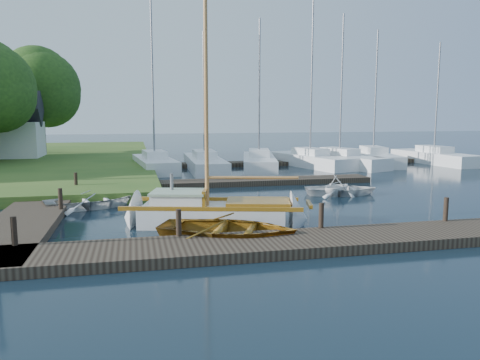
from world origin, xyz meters
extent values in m
plane|color=black|center=(0.00, 0.00, 0.00)|extent=(160.00, 160.00, 0.00)
cube|color=#2C2119|center=(0.00, -6.00, 0.15)|extent=(18.00, 2.20, 0.30)
cube|color=#2C2119|center=(-8.00, 2.00, 0.15)|extent=(2.20, 18.00, 0.30)
cube|color=#2C2119|center=(2.00, 6.50, 0.15)|extent=(14.00, 1.60, 0.30)
cube|color=#2C2119|center=(10.00, 16.00, 0.15)|extent=(30.00, 1.60, 0.30)
cylinder|color=black|center=(-7.50, -5.00, 0.70)|extent=(0.16, 0.16, 0.80)
cylinder|color=black|center=(-3.00, -5.00, 0.70)|extent=(0.16, 0.16, 0.80)
cylinder|color=black|center=(1.50, -5.00, 0.70)|extent=(0.16, 0.16, 0.80)
cylinder|color=black|center=(6.00, -5.00, 0.70)|extent=(0.16, 0.16, 0.80)
cylinder|color=black|center=(-7.00, 0.00, 0.70)|extent=(0.16, 0.16, 0.80)
cylinder|color=black|center=(-7.00, 5.00, 0.70)|extent=(0.16, 0.16, 0.80)
cube|color=white|center=(-1.56, -2.50, 0.23)|extent=(5.34, 3.20, 0.90)
cone|color=white|center=(1.39, -3.27, 0.23)|extent=(1.75, 2.22, 1.96)
cone|color=white|center=(-4.41, -1.75, 0.23)|extent=(1.46, 2.15, 1.96)
cube|color=brown|center=(-1.32, -1.59, 0.74)|extent=(6.03, 1.68, 0.14)
cube|color=brown|center=(-1.79, -3.41, 0.74)|extent=(6.03, 1.68, 0.14)
cube|color=brown|center=(1.73, -3.36, 0.74)|extent=(0.39, 1.09, 0.14)
cube|color=white|center=(-2.72, -2.20, 0.90)|extent=(2.10, 1.81, 0.44)
cube|color=#9DB898|center=(-2.72, -2.20, 1.15)|extent=(2.22, 1.93, 0.08)
cube|color=brown|center=(-1.80, -2.44, 0.98)|extent=(0.47, 1.38, 0.60)
cylinder|color=slate|center=(-2.93, -1.83, 1.48)|extent=(0.12, 0.12, 0.60)
cube|color=brown|center=(-0.01, -2.90, 0.78)|extent=(2.51, 2.01, 0.20)
cylinder|color=#A37036|center=(-1.75, -2.45, 4.88)|extent=(0.14, 0.14, 8.40)
cylinder|color=#A37036|center=(-0.20, -2.85, 1.68)|extent=(3.12, 0.91, 0.10)
imported|color=brown|center=(-1.46, -4.70, 0.45)|extent=(5.19, 4.58, 0.89)
imported|color=white|center=(-6.02, 1.64, 0.39)|extent=(4.33, 3.60, 0.77)
imported|color=white|center=(5.58, 2.24, 0.36)|extent=(3.82, 3.00, 0.72)
imported|color=white|center=(5.25, 2.06, 0.55)|extent=(2.73, 2.65, 1.09)
cube|color=white|center=(-2.83, 14.23, 0.45)|extent=(3.00, 7.65, 0.90)
cube|color=white|center=(-2.83, 14.23, 1.15)|extent=(1.68, 2.75, 0.50)
cylinder|color=slate|center=(-2.83, 14.23, 6.28)|extent=(0.12, 0.12, 10.76)
cube|color=white|center=(0.59, 13.76, 0.45)|extent=(2.43, 9.02, 0.90)
cube|color=white|center=(0.59, 13.76, 1.15)|extent=(1.48, 3.17, 0.50)
cylinder|color=slate|center=(0.59, 13.76, 5.18)|extent=(0.12, 0.12, 8.55)
cube|color=white|center=(4.58, 13.91, 0.45)|extent=(4.13, 8.86, 0.90)
cube|color=white|center=(4.58, 13.91, 1.15)|extent=(2.06, 3.25, 0.50)
cylinder|color=slate|center=(4.58, 13.91, 5.71)|extent=(0.12, 0.12, 9.62)
cube|color=white|center=(8.67, 14.33, 0.45)|extent=(4.36, 8.57, 0.90)
cube|color=white|center=(8.67, 14.33, 1.15)|extent=(2.13, 3.17, 0.50)
cylinder|color=slate|center=(8.67, 14.33, 6.64)|extent=(0.12, 0.12, 11.47)
cube|color=white|center=(10.86, 13.92, 0.45)|extent=(4.80, 8.55, 0.90)
cube|color=white|center=(10.86, 13.92, 1.15)|extent=(2.28, 3.20, 0.50)
cylinder|color=slate|center=(10.86, 13.92, 6.01)|extent=(0.12, 0.12, 10.21)
cube|color=white|center=(14.17, 14.89, 0.45)|extent=(3.59, 8.37, 0.90)
cube|color=white|center=(14.17, 14.89, 1.15)|extent=(1.88, 3.04, 0.50)
cylinder|color=slate|center=(14.17, 14.89, 5.59)|extent=(0.12, 0.12, 9.37)
cube|color=white|center=(19.21, 14.35, 0.45)|extent=(2.92, 8.40, 0.90)
cube|color=white|center=(19.21, 14.35, 1.15)|extent=(1.65, 3.00, 0.50)
cylinder|color=slate|center=(19.21, 14.35, 5.17)|extent=(0.12, 0.12, 8.54)
cube|color=silver|center=(-14.00, 22.00, 1.90)|extent=(5.00, 4.00, 2.80)
cube|color=#28282F|center=(-14.00, 22.00, 4.34)|extent=(5.25, 2.88, 2.88)
cylinder|color=#332114|center=(-12.00, 26.00, 2.34)|extent=(0.36, 0.36, 3.67)
sphere|color=#1F3E16|center=(-12.00, 26.00, 6.11)|extent=(6.73, 6.73, 6.73)
sphere|color=#1F3E16|center=(-11.50, 25.70, 5.60)|extent=(5.71, 5.71, 5.71)
sphere|color=#1F3E16|center=(-12.40, 26.40, 6.82)|extent=(6.12, 6.12, 6.12)
camera|label=1|loc=(-4.23, -18.56, 3.86)|focal=35.00mm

